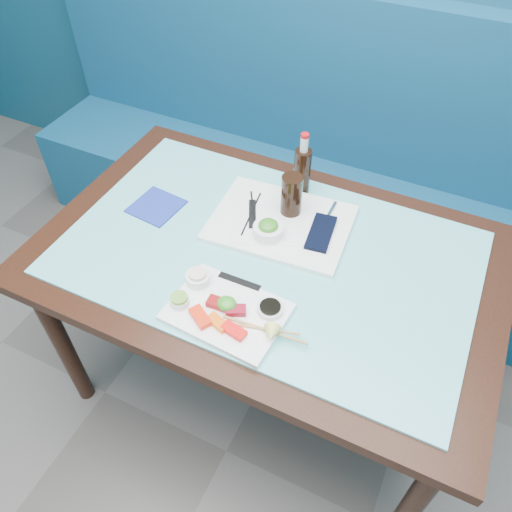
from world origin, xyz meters
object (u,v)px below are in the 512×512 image
at_px(sashimi_plate, 227,312).
at_px(cola_bottle_body, 302,171).
at_px(booth_bench, 342,190).
at_px(dining_table, 267,271).
at_px(blue_napkin, 156,206).
at_px(serving_tray, 281,223).
at_px(cola_glass, 291,195).
at_px(seaweed_bowl, 268,231).

relative_size(sashimi_plate, cola_bottle_body, 1.91).
distance_m(booth_bench, cola_bottle_body, 0.70).
bearing_deg(booth_bench, dining_table, -90.00).
xyz_separation_m(cola_bottle_body, blue_napkin, (-0.40, -0.28, -0.08)).
bearing_deg(sashimi_plate, dining_table, 93.27).
distance_m(booth_bench, serving_tray, 0.81).
xyz_separation_m(booth_bench, sashimi_plate, (-0.00, -1.10, 0.39)).
bearing_deg(cola_glass, blue_napkin, -159.71).
relative_size(sashimi_plate, serving_tray, 0.72).
relative_size(seaweed_bowl, blue_napkin, 0.63).
bearing_deg(dining_table, booth_bench, 90.00).
relative_size(serving_tray, cola_glass, 3.12).
relative_size(dining_table, blue_napkin, 9.34).
xyz_separation_m(serving_tray, cola_glass, (0.01, 0.05, 0.08)).
height_order(serving_tray, cola_glass, cola_glass).
bearing_deg(cola_bottle_body, serving_tray, -87.88).
distance_m(serving_tray, seaweed_bowl, 0.08).
height_order(cola_glass, blue_napkin, cola_glass).
distance_m(dining_table, seaweed_bowl, 0.14).
xyz_separation_m(dining_table, seaweed_bowl, (-0.02, 0.05, 0.13)).
height_order(booth_bench, blue_napkin, booth_bench).
height_order(booth_bench, seaweed_bowl, booth_bench).
bearing_deg(dining_table, sashimi_plate, -90.46).
bearing_deg(blue_napkin, dining_table, -3.66).
relative_size(cola_glass, blue_napkin, 0.92).
bearing_deg(serving_tray, cola_glass, 75.64).
relative_size(booth_bench, blue_napkin, 20.01).
relative_size(booth_bench, seaweed_bowl, 31.93).
height_order(seaweed_bowl, blue_napkin, seaweed_bowl).
bearing_deg(dining_table, serving_tray, 95.44).
xyz_separation_m(booth_bench, seaweed_bowl, (-0.02, -0.79, 0.42)).
relative_size(serving_tray, cola_bottle_body, 2.66).
xyz_separation_m(cola_glass, blue_napkin, (-0.42, -0.15, -0.08)).
xyz_separation_m(serving_tray, cola_bottle_body, (-0.01, 0.19, 0.07)).
distance_m(dining_table, cola_bottle_body, 0.36).
bearing_deg(serving_tray, booth_bench, 84.99).
distance_m(cola_glass, cola_bottle_body, 0.13).
bearing_deg(sashimi_plate, cola_bottle_body, 95.42).
relative_size(serving_tray, seaweed_bowl, 4.59).
xyz_separation_m(sashimi_plate, blue_napkin, (-0.42, 0.29, -0.00)).
bearing_deg(dining_table, seaweed_bowl, 113.58).
bearing_deg(cola_glass, cola_bottle_body, 97.34).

